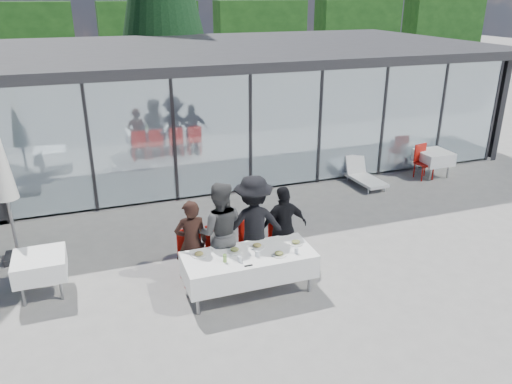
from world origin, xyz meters
TOP-DOWN VIEW (x-y plane):
  - ground at (0.00, 0.00)m, footprint 90.00×90.00m
  - pavilion at (2.00, 8.16)m, footprint 14.80×8.80m
  - treeline at (-2.00, 28.00)m, footprint 62.50×2.00m
  - dining_table at (-0.53, -0.45)m, footprint 2.26×0.96m
  - diner_a at (-1.38, 0.18)m, footprint 0.60×0.60m
  - diner_chair_a at (-1.38, 0.30)m, footprint 0.44×0.44m
  - diner_b at (-0.86, 0.18)m, footprint 1.13×1.13m
  - diner_chair_b at (-0.86, 0.30)m, footprint 0.44×0.44m
  - diner_c at (-0.22, 0.18)m, footprint 1.42×1.42m
  - diner_chair_c at (-0.22, 0.30)m, footprint 0.44×0.44m
  - diner_d at (0.37, 0.18)m, footprint 1.05×1.05m
  - diner_chair_d at (0.37, 0.30)m, footprint 0.44×0.44m
  - plate_a at (-1.35, -0.22)m, footprint 0.25×0.25m
  - plate_b at (-0.73, -0.28)m, footprint 0.25×0.25m
  - plate_c at (-0.31, -0.26)m, footprint 0.25×0.25m
  - plate_d at (0.38, -0.37)m, footprint 0.25×0.25m
  - plate_extra at (-0.05, -0.66)m, footprint 0.25×0.25m
  - juice_bottle at (-0.99, -0.57)m, footprint 0.06×0.06m
  - drinking_glasses at (-0.31, -0.64)m, footprint 1.07×0.20m
  - folded_eyeglasses at (-0.66, -0.83)m, footprint 0.14×0.03m
  - spare_table_left at (-3.93, 0.70)m, footprint 0.86×0.86m
  - spare_table_right at (6.35, 3.45)m, footprint 0.86×0.86m
  - spare_chair_a at (5.96, 3.45)m, footprint 0.52×0.52m
  - spare_chair_b at (5.44, 4.31)m, footprint 0.44×0.44m
  - market_umbrella at (-4.46, 2.14)m, footprint 0.50×0.50m
  - lounger at (4.13, 3.56)m, footprint 0.69×1.37m

SIDE VIEW (x-z plane):
  - ground at x=0.00m, z-range 0.00..0.00m
  - lounger at x=4.13m, z-range -0.10..0.62m
  - diner_chair_a at x=-1.38m, z-range 0.05..1.03m
  - diner_chair_b at x=-0.86m, z-range 0.05..1.03m
  - diner_chair_c at x=-0.22m, z-range 0.05..1.03m
  - diner_chair_d at x=0.37m, z-range 0.05..1.03m
  - spare_chair_a at x=5.96m, z-range 0.05..1.03m
  - spare_chair_b at x=5.44m, z-range 0.05..1.03m
  - dining_table at x=-0.53m, z-range 0.16..0.91m
  - spare_table_left at x=-3.93m, z-range 0.18..0.92m
  - spare_table_right at x=6.35m, z-range 0.18..0.92m
  - folded_eyeglasses at x=-0.66m, z-range 0.75..0.76m
  - plate_a at x=-1.35m, z-range 0.74..0.81m
  - plate_b at x=-0.73m, z-range 0.74..0.81m
  - plate_c at x=-0.31m, z-range 0.74..0.81m
  - plate_d at x=0.38m, z-range 0.74..0.81m
  - plate_extra at x=-0.05m, z-range 0.74..0.81m
  - drinking_glasses at x=-0.31m, z-range 0.75..0.85m
  - diner_a at x=-1.38m, z-range 0.00..1.61m
  - juice_bottle at x=-0.99m, z-range 0.75..0.89m
  - diner_d at x=0.37m, z-range 0.00..1.64m
  - diner_b at x=-0.86m, z-range 0.00..1.88m
  - diner_c at x=-0.22m, z-range 0.00..1.92m
  - market_umbrella at x=-4.46m, z-range 0.46..3.46m
  - pavilion at x=2.00m, z-range 0.43..3.87m
  - treeline at x=-2.00m, z-range 0.00..4.40m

